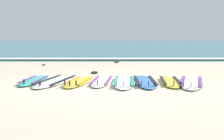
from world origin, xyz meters
TOP-DOWN VIEW (x-y plane):
  - ground_plane at (0.00, 0.00)m, footprint 80.00×80.00m
  - sea at (0.00, 37.22)m, footprint 80.00×60.00m
  - wave_foam_strip at (0.00, 7.67)m, footprint 80.00×0.90m
  - surfboard_0 at (-1.83, 0.60)m, footprint 0.62×2.05m
  - surfboard_1 at (-1.22, 0.51)m, footprint 1.14×2.62m
  - surfboard_2 at (-0.59, 0.37)m, footprint 0.86×2.14m
  - surfboard_3 at (0.02, 0.46)m, footprint 0.71×2.14m
  - surfboard_4 at (0.61, 0.34)m, footprint 0.73×2.43m
  - surfboard_5 at (1.17, 0.40)m, footprint 0.62×2.38m
  - surfboard_6 at (1.84, 0.39)m, footprint 0.69×2.14m
  - surfboard_7 at (2.37, 0.26)m, footprint 1.25×2.54m
  - seaweed_clump_near_shoreline at (-0.29, 2.31)m, footprint 0.25×0.20m
  - seaweed_clump_mid_sand at (0.51, 6.42)m, footprint 0.26×0.21m
  - seaweed_clump_by_the_boards at (-2.61, 5.13)m, footprint 0.16×0.13m

SIDE VIEW (x-z plane):
  - ground_plane at x=0.00m, z-range 0.00..0.00m
  - seaweed_clump_by_the_boards at x=-2.61m, z-range 0.00..0.06m
  - surfboard_1 at x=-1.22m, z-range -0.05..0.13m
  - surfboard_6 at x=1.84m, z-range -0.05..0.13m
  - surfboard_3 at x=0.02m, z-range -0.05..0.13m
  - surfboard_0 at x=-1.83m, z-range -0.05..0.13m
  - surfboard_7 at x=2.37m, z-range -0.05..0.13m
  - surfboard_4 at x=0.61m, z-range -0.05..0.13m
  - surfboard_5 at x=1.17m, z-range -0.05..0.13m
  - surfboard_2 at x=-0.59m, z-range -0.05..0.13m
  - seaweed_clump_near_shoreline at x=-0.29m, z-range 0.00..0.09m
  - seaweed_clump_mid_sand at x=0.51m, z-range 0.00..0.09m
  - sea at x=0.00m, z-range 0.00..0.10m
  - wave_foam_strip at x=0.00m, z-range 0.00..0.11m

